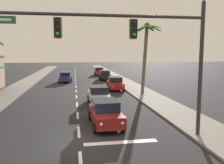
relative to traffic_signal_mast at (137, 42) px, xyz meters
The scene contains 12 objects.
ground_plane 6.17m from the traffic_signal_mast, behind, with size 220.00×220.00×0.00m, color #232328.
sidewalk_right 21.68m from the traffic_signal_mast, 77.01° to the left, with size 3.20×110.00×0.14m, color gray.
sidewalk_left 23.79m from the traffic_signal_mast, 117.95° to the left, with size 3.20×110.00×0.14m, color gray.
lane_markings 21.25m from the traffic_signal_mast, 97.40° to the left, with size 4.28×87.63×0.01m.
traffic_signal_mast is the anchor object (origin of this frame).
sedan_lead_at_stop_bar 5.56m from the traffic_signal_mast, 113.09° to the left, with size 2.08×4.50×1.68m.
sedan_third_in_queue 10.67m from the traffic_signal_mast, 96.21° to the left, with size 1.95×4.45×1.68m.
sedan_oncoming_far 27.94m from the traffic_signal_mast, 99.83° to the left, with size 2.08×4.50×1.68m.
sedan_parked_nearest_kerb 29.85m from the traffic_signal_mast, 85.85° to the left, with size 2.01×4.48×1.68m.
sedan_parked_mid_kerb 18.47m from the traffic_signal_mast, 83.62° to the left, with size 2.07×4.50×1.68m.
sedan_parked_far_kerb 38.68m from the traffic_signal_mast, 86.93° to the left, with size 1.98×4.46×1.68m.
palm_right_second 14.27m from the traffic_signal_mast, 70.85° to the left, with size 3.23×3.42×8.12m.
Camera 1 is at (-0.20, -12.40, 4.76)m, focal length 37.43 mm.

